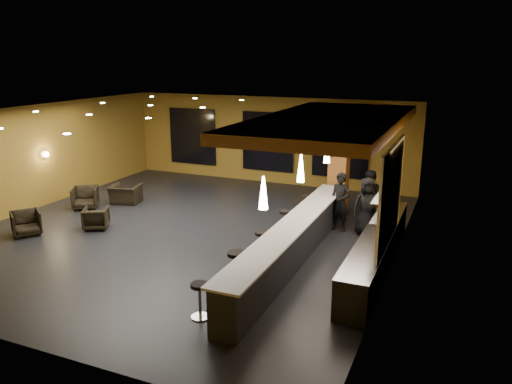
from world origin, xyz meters
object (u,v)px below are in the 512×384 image
at_px(bar_counter, 293,244).
at_px(armchair_a, 26,223).
at_px(armchair_b, 96,218).
at_px(bar_stool_2, 262,242).
at_px(pendant_0, 263,193).
at_px(bar_stool_4, 307,204).
at_px(staff_a, 340,202).
at_px(staff_c, 367,207).
at_px(pendant_2, 327,151).
at_px(armchair_c, 85,198).
at_px(bar_stool_3, 285,219).
at_px(column, 339,161).
at_px(staff_b, 371,198).
at_px(bar_stool_1, 237,265).
at_px(prep_counter, 376,251).
at_px(pendant_1, 301,168).
at_px(armchair_d, 126,194).
at_px(bar_stool_0, 200,296).

xyz_separation_m(bar_counter, armchair_a, (-7.84, -1.13, -0.14)).
bearing_deg(armchair_b, bar_stool_2, 149.65).
height_order(pendant_0, bar_stool_4, pendant_0).
height_order(staff_a, staff_c, staff_a).
relative_size(pendant_2, armchair_c, 0.84).
xyz_separation_m(staff_c, armchair_c, (-9.37, -1.12, -0.48)).
distance_m(staff_c, bar_stool_3, 2.39).
bearing_deg(staff_a, pendant_0, -83.16).
bearing_deg(pendant_0, armchair_a, 173.66).
xyz_separation_m(staff_a, armchair_b, (-6.82, -2.73, -0.56)).
bearing_deg(bar_stool_2, column, 80.31).
bearing_deg(armchair_b, armchair_c, -69.28).
height_order(armchair_b, armchair_c, armchair_c).
xyz_separation_m(armchair_a, bar_stool_3, (6.99, 2.92, 0.13)).
relative_size(staff_a, bar_stool_2, 2.37).
distance_m(staff_b, bar_stool_1, 5.84).
distance_m(pendant_0, staff_c, 5.14).
height_order(prep_counter, bar_stool_2, prep_counter).
bearing_deg(pendant_1, pendant_2, 90.00).
bearing_deg(bar_stool_4, armchair_d, -173.39).
relative_size(pendant_0, bar_stool_4, 0.89).
bearing_deg(bar_stool_0, pendant_1, 78.19).
xyz_separation_m(pendant_0, armchair_a, (-7.84, 0.87, -1.99)).
bearing_deg(staff_a, bar_stool_2, -101.16).
distance_m(column, bar_stool_1, 6.59).
bearing_deg(bar_stool_4, bar_stool_1, -90.12).
relative_size(armchair_c, bar_stool_2, 1.12).
distance_m(staff_c, bar_stool_2, 3.57).
relative_size(column, bar_stool_3, 4.63).
distance_m(prep_counter, staff_c, 2.38).
distance_m(bar_stool_0, bar_stool_3, 5.15).
height_order(staff_a, armchair_b, staff_a).
xyz_separation_m(armchair_a, bar_stool_1, (7.13, -0.71, 0.19)).
bearing_deg(bar_stool_2, armchair_c, 166.64).
bearing_deg(bar_stool_4, bar_stool_0, -90.92).
xyz_separation_m(armchair_c, bar_stool_3, (7.21, 0.18, 0.10)).
bearing_deg(bar_stool_2, bar_counter, 7.79).
height_order(pendant_1, bar_stool_4, pendant_1).
relative_size(pendant_0, bar_stool_3, 0.93).
bearing_deg(bar_counter, bar_stool_3, 115.34).
distance_m(prep_counter, armchair_a, 9.97).
distance_m(column, staff_b, 1.81).
bearing_deg(staff_c, armchair_d, 155.81).
xyz_separation_m(pendant_2, armchair_d, (-7.19, -0.32, -2.03)).
height_order(pendant_0, staff_b, pendant_0).
xyz_separation_m(pendant_1, bar_stool_0, (-0.81, -3.86, -1.87)).
height_order(pendant_2, armchair_b, pendant_2).
distance_m(column, armchair_d, 7.58).
bearing_deg(bar_stool_4, bar_stool_2, -91.73).
distance_m(bar_counter, bar_stool_3, 1.99).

